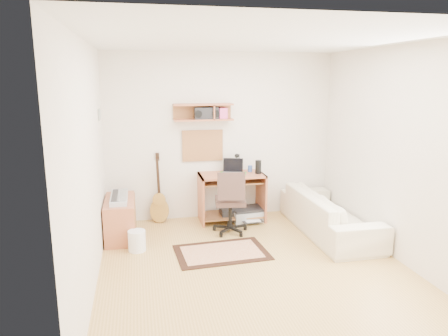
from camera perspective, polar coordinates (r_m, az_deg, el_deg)
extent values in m
cube|color=tan|center=(5.11, 4.16, -13.50)|extent=(3.60, 4.00, 0.01)
cube|color=white|center=(4.62, 4.68, 17.07)|extent=(3.60, 4.00, 0.01)
cube|color=silver|center=(6.62, -0.41, 4.31)|extent=(3.60, 0.01, 2.60)
cube|color=silver|center=(4.55, -18.02, 0.05)|extent=(0.01, 4.00, 2.60)
cube|color=silver|center=(5.47, 22.88, 1.67)|extent=(0.01, 4.00, 2.60)
cube|color=#B4633F|center=(6.40, -2.84, 7.62)|extent=(0.90, 0.25, 0.26)
cube|color=tan|center=(6.56, -2.94, 3.08)|extent=(0.64, 0.03, 0.49)
cube|color=#4C8CBF|center=(5.97, -16.64, 6.99)|extent=(0.02, 0.20, 0.15)
cylinder|color=black|center=(6.51, 4.69, 0.15)|extent=(0.09, 0.09, 0.21)
cylinder|color=#3759A7|center=(6.63, 3.58, -0.08)|extent=(0.07, 0.07, 0.10)
cube|color=black|center=(6.40, -2.43, 7.45)|extent=(0.36, 0.16, 0.18)
cube|color=beige|center=(5.50, -0.33, -11.41)|extent=(1.21, 0.85, 0.02)
cube|color=#B4633F|center=(6.09, -13.96, -6.68)|extent=(0.40, 0.90, 0.55)
cube|color=#B2B5BA|center=(6.00, -14.11, -3.91)|extent=(0.23, 0.72, 0.06)
cylinder|color=white|center=(5.63, -11.79, -9.69)|extent=(0.29, 0.29, 0.27)
cube|color=#A5A8AA|center=(6.67, 3.21, -6.39)|extent=(0.54, 0.43, 0.19)
imported|color=beige|center=(6.24, 14.19, -5.10)|extent=(0.59, 2.01, 0.78)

